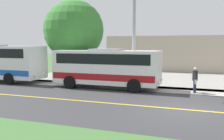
% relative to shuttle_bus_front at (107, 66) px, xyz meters
% --- Properties ---
extents(ground_plane, '(120.00, 120.00, 0.00)m').
position_rel_shuttle_bus_front_xyz_m(ground_plane, '(4.46, 5.70, -1.54)').
color(ground_plane, '#3D6633').
extents(road_surface, '(8.00, 100.00, 0.01)m').
position_rel_shuttle_bus_front_xyz_m(road_surface, '(4.46, 5.70, -1.54)').
color(road_surface, '#333335').
rests_on(road_surface, ground).
extents(sidewalk, '(2.40, 100.00, 0.01)m').
position_rel_shuttle_bus_front_xyz_m(sidewalk, '(-0.74, 5.70, -1.54)').
color(sidewalk, '#9E9991').
rests_on(sidewalk, ground).
extents(road_centre_line, '(0.16, 100.00, 0.00)m').
position_rel_shuttle_bus_front_xyz_m(road_centre_line, '(4.46, 5.70, -1.53)').
color(road_centre_line, gold).
rests_on(road_centre_line, ground).
extents(shuttle_bus_front, '(2.58, 7.64, 2.79)m').
position_rel_shuttle_bus_front_xyz_m(shuttle_bus_front, '(0.00, 0.00, 0.00)').
color(shuttle_bus_front, white).
rests_on(shuttle_bus_front, ground).
extents(pedestrian_with_bags, '(0.72, 0.34, 1.64)m').
position_rel_shuttle_bus_front_xyz_m(pedestrian_with_bags, '(-0.18, 6.02, -0.66)').
color(pedestrian_with_bags, '#1E2347').
rests_on(pedestrian_with_bags, ground).
extents(street_light_pole, '(1.97, 0.24, 8.00)m').
position_rel_shuttle_bus_front_xyz_m(street_light_pole, '(-0.41, 1.85, 2.87)').
color(street_light_pole, '#9E9EA3').
rests_on(street_light_pole, ground).
extents(tree_curbside, '(5.20, 5.20, 6.94)m').
position_rel_shuttle_bus_front_xyz_m(tree_curbside, '(-2.94, -4.16, 2.79)').
color(tree_curbside, brown).
rests_on(tree_curbside, ground).
extents(commercial_building, '(10.00, 21.74, 4.07)m').
position_rel_shuttle_bus_front_xyz_m(commercial_building, '(-16.94, 6.29, 0.50)').
color(commercial_building, '#B7A893').
rests_on(commercial_building, ground).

